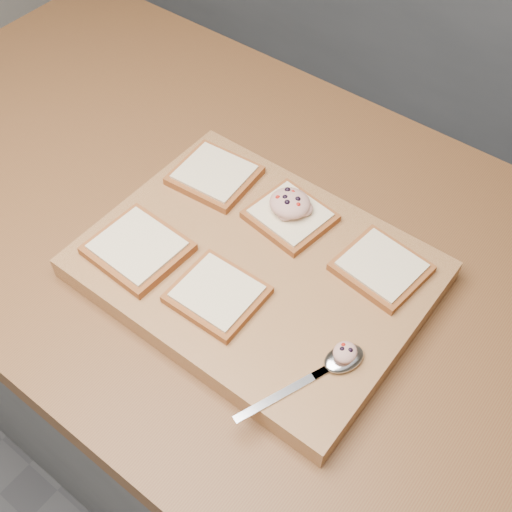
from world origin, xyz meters
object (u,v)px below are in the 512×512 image
(bread_far_center, at_px, (290,216))
(tuna_salad_dollop, at_px, (290,203))
(spoon, at_px, (335,363))
(cutting_board, at_px, (256,270))

(bread_far_center, xyz_separation_m, tuna_salad_dollop, (-0.00, 0.00, 0.02))
(bread_far_center, height_order, spoon, bread_far_center)
(cutting_board, bearing_deg, bread_far_center, 95.36)
(bread_far_center, distance_m, spoon, 0.26)
(cutting_board, xyz_separation_m, tuna_salad_dollop, (-0.01, 0.10, 0.05))
(bread_far_center, relative_size, tuna_salad_dollop, 2.01)
(cutting_board, bearing_deg, tuna_salad_dollop, 97.49)
(bread_far_center, bearing_deg, cutting_board, -84.64)
(bread_far_center, relative_size, spoon, 0.68)
(cutting_board, relative_size, bread_far_center, 3.75)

